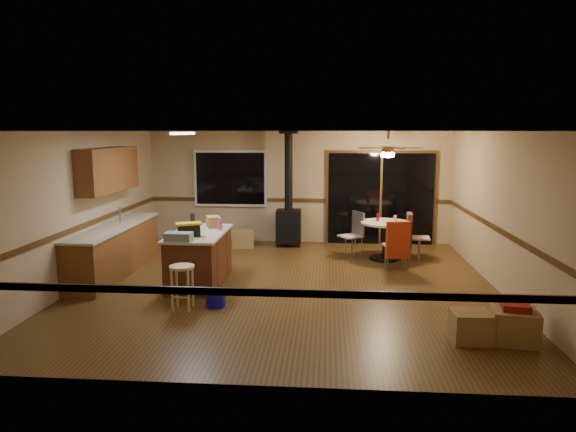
# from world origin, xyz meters

# --- Properties ---
(floor) EXTENTS (7.00, 7.00, 0.00)m
(floor) POSITION_xyz_m (0.00, 0.00, 0.00)
(floor) COLOR #4D3315
(floor) RESTS_ON ground
(ceiling) EXTENTS (7.00, 7.00, 0.00)m
(ceiling) POSITION_xyz_m (0.00, 0.00, 2.60)
(ceiling) COLOR silver
(ceiling) RESTS_ON ground
(wall_back) EXTENTS (7.00, 0.00, 7.00)m
(wall_back) POSITION_xyz_m (0.00, 3.50, 1.30)
(wall_back) COLOR tan
(wall_back) RESTS_ON ground
(wall_front) EXTENTS (7.00, 0.00, 7.00)m
(wall_front) POSITION_xyz_m (0.00, -3.50, 1.30)
(wall_front) COLOR tan
(wall_front) RESTS_ON ground
(wall_left) EXTENTS (0.00, 7.00, 7.00)m
(wall_left) POSITION_xyz_m (-3.50, 0.00, 1.30)
(wall_left) COLOR tan
(wall_left) RESTS_ON ground
(wall_right) EXTENTS (0.00, 7.00, 7.00)m
(wall_right) POSITION_xyz_m (3.50, 0.00, 1.30)
(wall_right) COLOR tan
(wall_right) RESTS_ON ground
(chair_rail) EXTENTS (7.00, 7.00, 0.08)m
(chair_rail) POSITION_xyz_m (0.00, 0.00, 1.00)
(chair_rail) COLOR #452C11
(chair_rail) RESTS_ON ground
(window) EXTENTS (1.72, 0.10, 1.32)m
(window) POSITION_xyz_m (-1.60, 3.45, 1.50)
(window) COLOR black
(window) RESTS_ON ground
(sliding_door) EXTENTS (2.52, 0.10, 2.10)m
(sliding_door) POSITION_xyz_m (1.90, 3.45, 1.05)
(sliding_door) COLOR black
(sliding_door) RESTS_ON ground
(lower_cabinets) EXTENTS (0.60, 3.00, 0.86)m
(lower_cabinets) POSITION_xyz_m (-3.20, 0.50, 0.43)
(lower_cabinets) COLOR brown
(lower_cabinets) RESTS_ON ground
(countertop) EXTENTS (0.64, 3.04, 0.04)m
(countertop) POSITION_xyz_m (-3.20, 0.50, 0.88)
(countertop) COLOR #BFB594
(countertop) RESTS_ON lower_cabinets
(upper_cabinets) EXTENTS (0.35, 2.00, 0.80)m
(upper_cabinets) POSITION_xyz_m (-3.33, 0.70, 1.90)
(upper_cabinets) COLOR brown
(upper_cabinets) RESTS_ON ground
(kitchen_island) EXTENTS (0.88, 1.68, 0.90)m
(kitchen_island) POSITION_xyz_m (-1.50, 0.00, 0.45)
(kitchen_island) COLOR #532714
(kitchen_island) RESTS_ON ground
(wood_stove) EXTENTS (0.55, 0.50, 2.52)m
(wood_stove) POSITION_xyz_m (-0.20, 3.05, 0.73)
(wood_stove) COLOR black
(wood_stove) RESTS_ON ground
(ceiling_fan) EXTENTS (0.24, 0.24, 0.55)m
(ceiling_fan) POSITION_xyz_m (1.86, 1.95, 2.21)
(ceiling_fan) COLOR brown
(ceiling_fan) RESTS_ON ceiling
(fluorescent_strip) EXTENTS (0.10, 1.20, 0.04)m
(fluorescent_strip) POSITION_xyz_m (-1.80, 0.30, 2.56)
(fluorescent_strip) COLOR white
(fluorescent_strip) RESTS_ON ceiling
(toolbox_grey) EXTENTS (0.43, 0.25, 0.13)m
(toolbox_grey) POSITION_xyz_m (-1.65, -0.69, 0.97)
(toolbox_grey) COLOR slate
(toolbox_grey) RESTS_ON kitchen_island
(toolbox_black) EXTENTS (0.40, 0.30, 0.19)m
(toolbox_black) POSITION_xyz_m (-1.57, -0.35, 1.00)
(toolbox_black) COLOR black
(toolbox_black) RESTS_ON kitchen_island
(toolbox_yellow_lid) EXTENTS (0.47, 0.36, 0.03)m
(toolbox_yellow_lid) POSITION_xyz_m (-1.57, -0.35, 1.11)
(toolbox_yellow_lid) COLOR gold
(toolbox_yellow_lid) RESTS_ON toolbox_black
(box_on_island) EXTENTS (0.31, 0.36, 0.20)m
(box_on_island) POSITION_xyz_m (-1.35, 0.48, 1.00)
(box_on_island) COLOR olive
(box_on_island) RESTS_ON kitchen_island
(bottle_dark) EXTENTS (0.09, 0.09, 0.28)m
(bottle_dark) POSITION_xyz_m (-1.68, 0.30, 1.04)
(bottle_dark) COLOR black
(bottle_dark) RESTS_ON kitchen_island
(bottle_pink) EXTENTS (0.09, 0.09, 0.22)m
(bottle_pink) POSITION_xyz_m (-1.18, 0.21, 1.01)
(bottle_pink) COLOR #D84C8C
(bottle_pink) RESTS_ON kitchen_island
(bottle_white) EXTENTS (0.07, 0.07, 0.17)m
(bottle_white) POSITION_xyz_m (-1.36, 0.46, 0.99)
(bottle_white) COLOR white
(bottle_white) RESTS_ON kitchen_island
(bar_stool) EXTENTS (0.48, 0.48, 0.66)m
(bar_stool) POSITION_xyz_m (-1.43, -1.30, 0.33)
(bar_stool) COLOR #D8BA72
(bar_stool) RESTS_ON floor
(blue_bucket) EXTENTS (0.38, 0.38, 0.25)m
(blue_bucket) POSITION_xyz_m (-0.98, -1.14, 0.12)
(blue_bucket) COLOR #0E0DB6
(blue_bucket) RESTS_ON floor
(dining_table) EXTENTS (1.00, 1.00, 0.78)m
(dining_table) POSITION_xyz_m (1.86, 1.95, 0.54)
(dining_table) COLOR black
(dining_table) RESTS_ON ground
(glass_red) EXTENTS (0.08, 0.08, 0.17)m
(glass_red) POSITION_xyz_m (1.71, 2.05, 0.86)
(glass_red) COLOR #590C14
(glass_red) RESTS_ON dining_table
(glass_cream) EXTENTS (0.06, 0.06, 0.14)m
(glass_cream) POSITION_xyz_m (2.04, 1.90, 0.85)
(glass_cream) COLOR beige
(glass_cream) RESTS_ON dining_table
(chair_left) EXTENTS (0.56, 0.56, 0.51)m
(chair_left) POSITION_xyz_m (1.25, 2.10, 0.59)
(chair_left) COLOR tan
(chair_left) RESTS_ON ground
(chair_near) EXTENTS (0.49, 0.52, 0.70)m
(chair_near) POSITION_xyz_m (1.99, 1.07, 0.60)
(chair_near) COLOR tan
(chair_near) RESTS_ON ground
(chair_right) EXTENTS (0.50, 0.47, 0.70)m
(chair_right) POSITION_xyz_m (2.38, 2.02, 0.60)
(chair_right) COLOR tan
(chair_right) RESTS_ON ground
(box_under_window) EXTENTS (0.55, 0.47, 0.39)m
(box_under_window) POSITION_xyz_m (-1.23, 2.84, 0.19)
(box_under_window) COLOR olive
(box_under_window) RESTS_ON floor
(box_corner_a) EXTENTS (0.61, 0.54, 0.42)m
(box_corner_a) POSITION_xyz_m (3.01, -2.15, 0.21)
(box_corner_a) COLOR olive
(box_corner_a) RESTS_ON floor
(box_corner_b) EXTENTS (0.48, 0.42, 0.38)m
(box_corner_b) POSITION_xyz_m (2.48, -2.16, 0.19)
(box_corner_b) COLOR olive
(box_corner_b) RESTS_ON floor
(box_small_red) EXTENTS (0.36, 0.32, 0.09)m
(box_small_red) POSITION_xyz_m (3.01, -2.15, 0.46)
(box_small_red) COLOR maroon
(box_small_red) RESTS_ON box_corner_a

